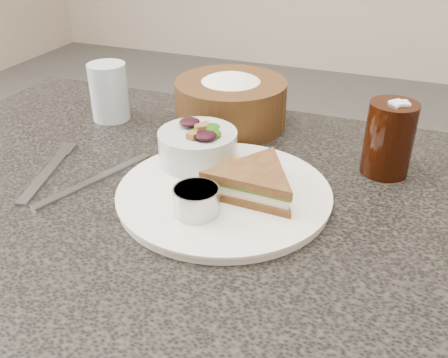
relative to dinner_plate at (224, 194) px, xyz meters
name	(u,v)px	position (x,y,z in m)	size (l,w,h in m)	color
dinner_plate	(224,194)	(0.00, 0.00, 0.00)	(0.29, 0.29, 0.01)	white
sandwich	(254,182)	(0.04, 0.00, 0.03)	(0.15, 0.15, 0.04)	brown
salad_bowl	(198,141)	(-0.07, 0.06, 0.04)	(0.12, 0.12, 0.07)	#B4BEBA
dressing_ramekin	(197,201)	(-0.01, -0.06, 0.02)	(0.06, 0.06, 0.04)	#A7A8A8
orange_wedge	(237,164)	(0.00, 0.05, 0.02)	(0.06, 0.06, 0.03)	orange
fork	(46,174)	(-0.27, -0.04, 0.00)	(0.02, 0.17, 0.00)	#A1A4AF
knife	(95,180)	(-0.19, -0.03, 0.00)	(0.01, 0.20, 0.00)	#989898
bread_basket	(231,95)	(-0.08, 0.24, 0.05)	(0.20, 0.20, 0.11)	#4F3317
cola_glass	(390,135)	(0.20, 0.16, 0.05)	(0.07, 0.07, 0.12)	black
water_glass	(109,92)	(-0.30, 0.19, 0.05)	(0.07, 0.07, 0.10)	silver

